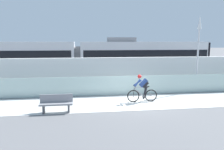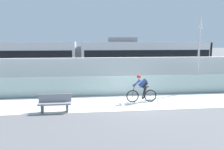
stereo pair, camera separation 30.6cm
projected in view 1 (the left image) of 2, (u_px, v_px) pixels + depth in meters
name	position (u px, v px, depth m)	size (l,w,h in m)	color
ground_plane	(135.00, 102.00, 12.63)	(200.00, 200.00, 0.00)	slate
bike_path_deck	(135.00, 102.00, 12.63)	(32.00, 3.20, 0.01)	silver
glass_parapet	(129.00, 85.00, 14.34)	(32.00, 0.05, 1.25)	#ADC6C1
concrete_barrier_wall	(124.00, 73.00, 16.02)	(32.00, 0.36, 2.32)	white
tram_rail_near	(118.00, 82.00, 18.63)	(32.00, 0.08, 0.01)	#595654
tram_rail_far	(116.00, 80.00, 20.04)	(32.00, 0.08, 0.01)	#595654
tram	(78.00, 60.00, 18.60)	(22.56, 2.54, 3.81)	silver
cyclist_on_bike	(142.00, 89.00, 12.56)	(1.77, 0.58, 1.61)	black
lamp_post_antenna	(198.00, 44.00, 14.87)	(0.28, 0.28, 5.20)	gray
bench	(56.00, 103.00, 10.73)	(1.60, 0.45, 0.89)	gray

